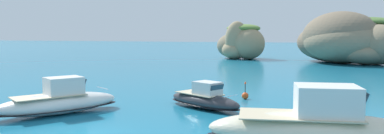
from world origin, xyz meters
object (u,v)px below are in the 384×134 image
object	(u,v)px
islet_large	(346,41)
motorboat_charcoal	(204,99)
islet_small	(242,44)
motorboat_cream	(316,128)
channel_buoy	(245,95)
motorboat_white	(59,102)

from	to	relation	value
islet_large	motorboat_charcoal	size ratio (longest dim) A/B	3.19
islet_large	motorboat_charcoal	world-z (taller)	islet_large
islet_large	islet_small	world-z (taller)	islet_large
islet_large	motorboat_cream	bearing A→B (deg)	-96.26
islet_large	motorboat_cream	world-z (taller)	islet_large
islet_large	channel_buoy	bearing A→B (deg)	-104.82
islet_large	channel_buoy	distance (m)	44.37
islet_large	motorboat_white	distance (m)	56.72
channel_buoy	motorboat_charcoal	bearing A→B (deg)	-115.71
islet_large	motorboat_white	world-z (taller)	islet_large
motorboat_cream	motorboat_charcoal	size ratio (longest dim) A/B	1.57
islet_large	channel_buoy	world-z (taller)	islet_large
motorboat_charcoal	channel_buoy	world-z (taller)	motorboat_charcoal
islet_small	motorboat_charcoal	size ratio (longest dim) A/B	1.95
motorboat_cream	channel_buoy	size ratio (longest dim) A/B	7.12
islet_small	motorboat_cream	world-z (taller)	islet_small
islet_small	channel_buoy	xyz separation A→B (m)	(8.42, -47.89, -2.80)
islet_small	motorboat_cream	xyz separation A→B (m)	(13.70, -60.17, -2.13)
motorboat_white	motorboat_charcoal	world-z (taller)	motorboat_white
islet_small	motorboat_white	bearing A→B (deg)	-92.62
islet_small	motorboat_cream	bearing A→B (deg)	-77.17
motorboat_cream	motorboat_charcoal	xyz separation A→B (m)	(-7.49, 7.69, -0.35)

